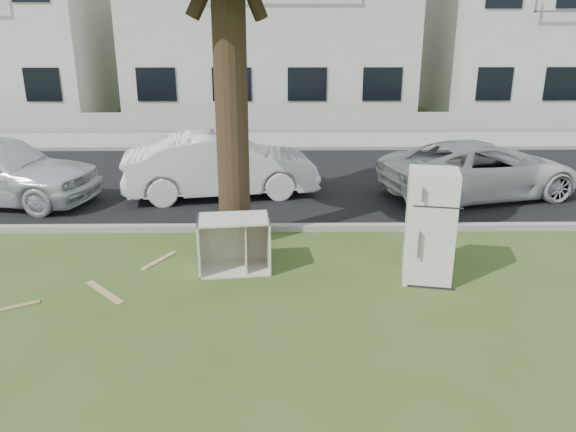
{
  "coord_description": "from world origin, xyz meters",
  "views": [
    {
      "loc": [
        0.4,
        -7.44,
        3.68
      ],
      "look_at": [
        0.51,
        0.6,
        0.93
      ],
      "focal_mm": 35.0,
      "sensor_mm": 36.0,
      "label": 1
    }
  ],
  "objects_px": {
    "fridge": "(430,227)",
    "car_center": "(221,165)",
    "cabinet": "(234,244)",
    "car_right": "(481,169)"
  },
  "relations": [
    {
      "from": "car_center",
      "to": "car_right",
      "type": "distance_m",
      "value": 5.79
    },
    {
      "from": "fridge",
      "to": "car_center",
      "type": "xyz_separation_m",
      "value": [
        -3.54,
        4.46,
        -0.15
      ]
    },
    {
      "from": "car_center",
      "to": "car_right",
      "type": "height_order",
      "value": "car_center"
    },
    {
      "from": "car_center",
      "to": "car_right",
      "type": "xyz_separation_m",
      "value": [
        5.79,
        -0.13,
        -0.08
      ]
    },
    {
      "from": "fridge",
      "to": "cabinet",
      "type": "height_order",
      "value": "fridge"
    },
    {
      "from": "car_center",
      "to": "car_right",
      "type": "relative_size",
      "value": 0.95
    },
    {
      "from": "car_center",
      "to": "car_right",
      "type": "bearing_deg",
      "value": -101.42
    },
    {
      "from": "fridge",
      "to": "car_center",
      "type": "bearing_deg",
      "value": 139.77
    },
    {
      "from": "fridge",
      "to": "car_right",
      "type": "bearing_deg",
      "value": 73.83
    },
    {
      "from": "fridge",
      "to": "car_center",
      "type": "relative_size",
      "value": 0.4
    }
  ]
}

